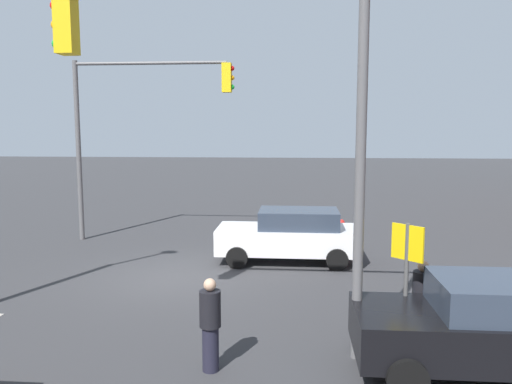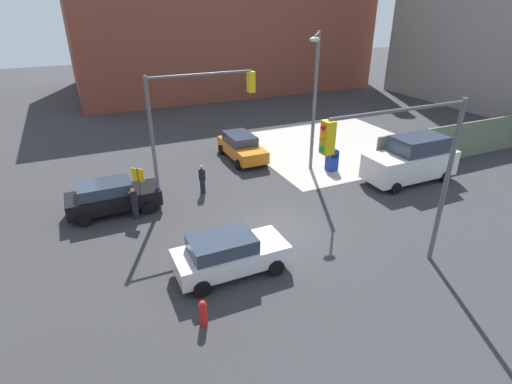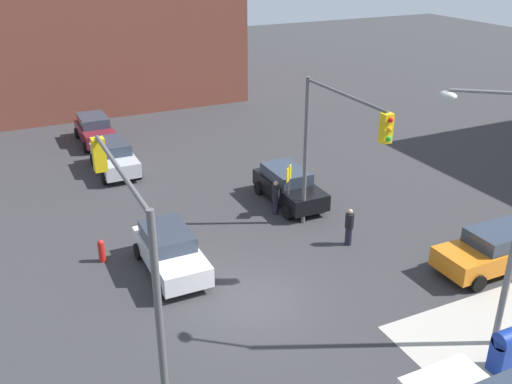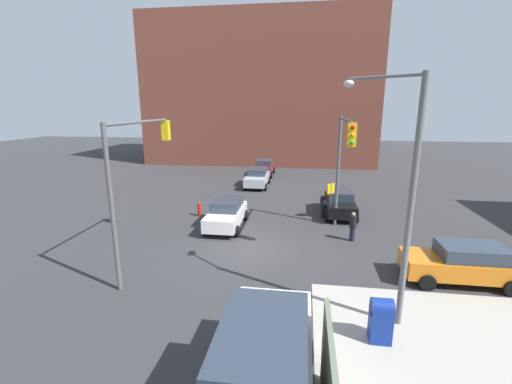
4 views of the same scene
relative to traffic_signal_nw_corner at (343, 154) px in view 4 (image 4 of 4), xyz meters
The scene contains 16 objects.
ground_plane 6.90m from the traffic_signal_nw_corner, 61.66° to the right, with size 120.00×120.00×0.00m, color #333335.
building_brick_west 30.85m from the traffic_signal_nw_corner, 165.41° to the right, with size 16.00×28.00×17.68m.
traffic_signal_nw_corner is the anchor object (origin of this frame).
traffic_signal_se_corner 10.15m from the traffic_signal_nw_corner, 62.47° to the right, with size 5.83×0.36×6.50m.
street_lamp_corner 7.47m from the traffic_signal_nw_corner, ahead, with size 1.84×2.19×8.00m.
warning_sign_two_way 4.23m from the traffic_signal_nw_corner, behind, with size 0.48×0.48×2.40m.
mailbox_blue 9.47m from the traffic_signal_nw_corner, ahead, with size 0.56×0.64×1.43m.
fire_hydrant 9.97m from the traffic_signal_nw_corner, 106.48° to the right, with size 0.26×0.26×0.94m.
coupe_black 5.71m from the traffic_signal_nw_corner, behind, with size 4.37×2.02×1.62m.
sedan_maroon 18.33m from the traffic_signal_nw_corner, 159.97° to the right, with size 4.29×2.02×1.62m.
hatchback_orange 7.36m from the traffic_signal_nw_corner, 46.57° to the left, with size 2.02×4.48×1.62m.
sedan_white 7.54m from the traffic_signal_nw_corner, 97.19° to the right, with size 4.29×2.02×1.62m.
hatchback_silver 13.73m from the traffic_signal_nw_corner, 152.34° to the right, with size 4.34×2.02×1.62m.
van_white_delivery 12.57m from the traffic_signal_nw_corner, 12.87° to the right, with size 5.40×2.32×2.62m.
pedestrian_crossing 3.89m from the traffic_signal_nw_corner, 58.64° to the left, with size 0.36×0.36×1.60m.
pedestrian_waiting 5.12m from the traffic_signal_nw_corner, 168.28° to the right, with size 0.36×0.36×1.62m.
Camera 4 is at (15.79, 2.53, 7.03)m, focal length 24.00 mm.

